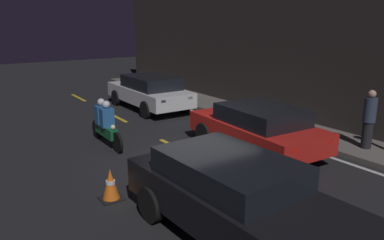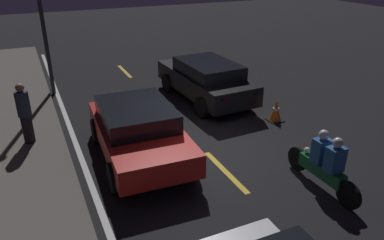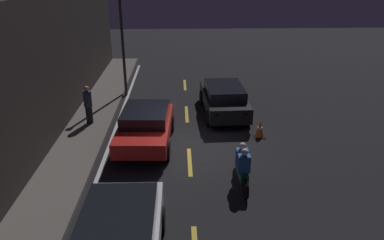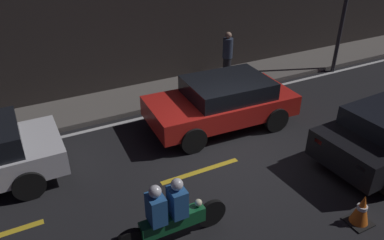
{
  "view_description": "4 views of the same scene",
  "coord_description": "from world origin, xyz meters",
  "views": [
    {
      "loc": [
        7.73,
        -5.46,
        3.57
      ],
      "look_at": [
        -0.34,
        0.05,
        0.99
      ],
      "focal_mm": 35.0,
      "sensor_mm": 36.0,
      "label": 1
    },
    {
      "loc": [
        -7.6,
        3.91,
        4.79
      ],
      "look_at": [
        -0.14,
        0.48,
        1.08
      ],
      "focal_mm": 35.0,
      "sensor_mm": 36.0,
      "label": 2
    },
    {
      "loc": [
        -12.51,
        0.34,
        6.4
      ],
      "look_at": [
        -0.1,
        -0.11,
        1.21
      ],
      "focal_mm": 35.0,
      "sensor_mm": 36.0,
      "label": 3
    },
    {
      "loc": [
        -4.4,
        -6.12,
        5.33
      ],
      "look_at": [
        -1.04,
        0.37,
        1.2
      ],
      "focal_mm": 35.0,
      "sensor_mm": 36.0,
      "label": 4
    }
  ],
  "objects": [
    {
      "name": "traffic_cone_near",
      "position": [
        0.95,
        -2.85,
        0.33
      ],
      "size": [
        0.46,
        0.46,
        0.67
      ],
      "color": "black",
      "rests_on": "ground"
    },
    {
      "name": "lane_dash_d",
      "position": [
        3.5,
        0.0,
        0.0
      ],
      "size": [
        2.0,
        0.14,
        0.01
      ],
      "color": "gold",
      "rests_on": "ground"
    },
    {
      "name": "building_front",
      "position": [
        0.0,
        5.21,
        2.73
      ],
      "size": [
        28.0,
        0.3,
        5.47
      ],
      "color": "#2D2826",
      "rests_on": "ground"
    },
    {
      "name": "lane_solid_kerb",
      "position": [
        0.0,
        3.02,
        0.0
      ],
      "size": [
        25.2,
        0.14,
        0.01
      ],
      "color": "silver",
      "rests_on": "ground"
    },
    {
      "name": "raised_curb",
      "position": [
        0.0,
        4.17,
        0.07
      ],
      "size": [
        28.0,
        1.78,
        0.14
      ],
      "color": "#605B56",
      "rests_on": "ground"
    },
    {
      "name": "ground_plane",
      "position": [
        0.0,
        0.0,
        0.0
      ],
      "size": [
        56.0,
        56.0,
        0.0
      ],
      "primitive_type": "plane",
      "color": "black"
    },
    {
      "name": "pedestrian",
      "position": [
        2.28,
        4.14,
        0.98
      ],
      "size": [
        0.34,
        0.34,
        1.64
      ],
      "color": "black",
      "rests_on": "raised_curb"
    },
    {
      "name": "street_lamp",
      "position": [
        6.35,
        3.12,
        3.24
      ],
      "size": [
        0.28,
        0.28,
        5.76
      ],
      "color": "#333338",
      "rests_on": "ground"
    },
    {
      "name": "lane_dash_c",
      "position": [
        -1.0,
        0.0,
        0.0
      ],
      "size": [
        2.0,
        0.14,
        0.01
      ],
      "color": "gold",
      "rests_on": "ground"
    },
    {
      "name": "lane_dash_e",
      "position": [
        8.0,
        0.0,
        0.0
      ],
      "size": [
        2.0,
        0.14,
        0.01
      ],
      "color": "gold",
      "rests_on": "ground"
    },
    {
      "name": "van_black",
      "position": [
        3.45,
        -1.68,
        0.77
      ],
      "size": [
        4.41,
        2.02,
        1.42
      ],
      "rotation": [
        0.0,
        0.0,
        0.04
      ],
      "color": "black",
      "rests_on": "ground"
    },
    {
      "name": "taxi_red",
      "position": [
        0.55,
        1.63,
        0.74
      ],
      "size": [
        4.09,
        2.15,
        1.35
      ],
      "rotation": [
        0.0,
        0.0,
        3.09
      ],
      "color": "red",
      "rests_on": "ground"
    },
    {
      "name": "motorcycle",
      "position": [
        -2.5,
        -1.58,
        0.64
      ],
      "size": [
        2.19,
        0.36,
        1.36
      ],
      "rotation": [
        0.0,
        0.0,
        -0.0
      ],
      "color": "black",
      "rests_on": "ground"
    }
  ]
}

